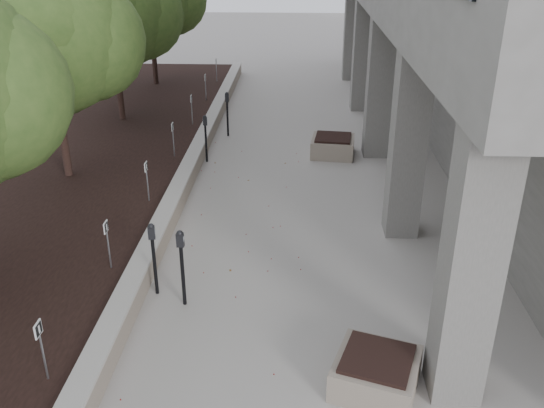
% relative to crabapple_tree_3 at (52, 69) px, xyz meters
% --- Properties ---
extents(retaining_wall, '(0.39, 26.00, 0.50)m').
position_rel_crabapple_tree_3_xyz_m(retaining_wall, '(2.97, 1.00, -2.87)').
color(retaining_wall, gray).
rests_on(retaining_wall, ground).
extents(planting_bed, '(7.00, 26.00, 0.40)m').
position_rel_crabapple_tree_3_xyz_m(planting_bed, '(-0.70, 1.00, -2.92)').
color(planting_bed, black).
rests_on(planting_bed, ground).
extents(crabapple_tree_3, '(4.60, 4.00, 5.44)m').
position_rel_crabapple_tree_3_xyz_m(crabapple_tree_3, '(0.00, 0.00, 0.00)').
color(crabapple_tree_3, '#35531F').
rests_on(crabapple_tree_3, planting_bed).
extents(crabapple_tree_4, '(4.60, 4.00, 5.44)m').
position_rel_crabapple_tree_3_xyz_m(crabapple_tree_4, '(0.00, 5.00, 0.00)').
color(crabapple_tree_4, '#35531F').
rests_on(crabapple_tree_4, planting_bed).
extents(crabapple_tree_5, '(4.60, 4.00, 5.44)m').
position_rel_crabapple_tree_3_xyz_m(crabapple_tree_5, '(0.00, 10.00, 0.00)').
color(crabapple_tree_5, '#35531F').
rests_on(crabapple_tree_5, planting_bed).
extents(parking_sign_2, '(0.04, 0.22, 0.96)m').
position_rel_crabapple_tree_3_xyz_m(parking_sign_2, '(2.45, -7.50, -2.24)').
color(parking_sign_2, black).
rests_on(parking_sign_2, planting_bed).
extents(parking_sign_3, '(0.04, 0.22, 0.96)m').
position_rel_crabapple_tree_3_xyz_m(parking_sign_3, '(2.45, -4.50, -2.24)').
color(parking_sign_3, black).
rests_on(parking_sign_3, planting_bed).
extents(parking_sign_4, '(0.04, 0.22, 0.96)m').
position_rel_crabapple_tree_3_xyz_m(parking_sign_4, '(2.45, -1.50, -2.24)').
color(parking_sign_4, black).
rests_on(parking_sign_4, planting_bed).
extents(parking_sign_5, '(0.04, 0.22, 0.96)m').
position_rel_crabapple_tree_3_xyz_m(parking_sign_5, '(2.45, 1.50, -2.24)').
color(parking_sign_5, black).
rests_on(parking_sign_5, planting_bed).
extents(parking_sign_6, '(0.04, 0.22, 0.96)m').
position_rel_crabapple_tree_3_xyz_m(parking_sign_6, '(2.45, 4.50, -2.24)').
color(parking_sign_6, black).
rests_on(parking_sign_6, planting_bed).
extents(parking_sign_7, '(0.04, 0.22, 0.96)m').
position_rel_crabapple_tree_3_xyz_m(parking_sign_7, '(2.45, 7.50, -2.24)').
color(parking_sign_7, black).
rests_on(parking_sign_7, planting_bed).
extents(parking_sign_8, '(0.04, 0.22, 0.96)m').
position_rel_crabapple_tree_3_xyz_m(parking_sign_8, '(2.45, 10.50, -2.24)').
color(parking_sign_8, black).
rests_on(parking_sign_8, planting_bed).
extents(parking_meter_2, '(0.15, 0.11, 1.49)m').
position_rel_crabapple_tree_3_xyz_m(parking_meter_2, '(3.91, -5.03, -2.37)').
color(parking_meter_2, black).
rests_on(parking_meter_2, ground).
extents(parking_meter_3, '(0.16, 0.12, 1.45)m').
position_rel_crabapple_tree_3_xyz_m(parking_meter_3, '(3.34, -4.71, -2.40)').
color(parking_meter_3, black).
rests_on(parking_meter_3, ground).
extents(parking_meter_4, '(0.16, 0.13, 1.40)m').
position_rel_crabapple_tree_3_xyz_m(parking_meter_4, '(3.25, 2.15, -2.42)').
color(parking_meter_4, black).
rests_on(parking_meter_4, ground).
extents(parking_meter_5, '(0.15, 0.12, 1.46)m').
position_rel_crabapple_tree_3_xyz_m(parking_meter_5, '(3.60, 4.53, -2.39)').
color(parking_meter_5, black).
rests_on(parking_meter_5, ground).
extents(planter_front, '(1.47, 1.47, 0.54)m').
position_rel_crabapple_tree_3_xyz_m(planter_front, '(7.10, -7.00, -2.85)').
color(planter_front, gray).
rests_on(planter_front, ground).
extents(planter_back, '(1.37, 1.37, 0.58)m').
position_rel_crabapple_tree_3_xyz_m(planter_back, '(6.94, 2.90, -2.83)').
color(planter_back, gray).
rests_on(planter_back, ground).
extents(berry_scatter, '(3.30, 14.10, 0.02)m').
position_rel_crabapple_tree_3_xyz_m(berry_scatter, '(4.70, -3.00, -3.11)').
color(berry_scatter, maroon).
rests_on(berry_scatter, ground).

